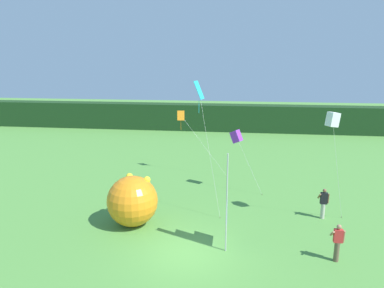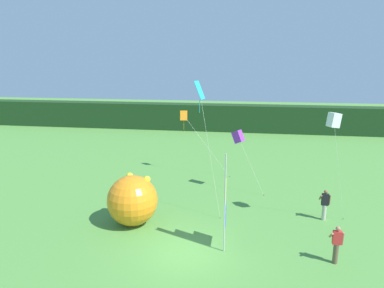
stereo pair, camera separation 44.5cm
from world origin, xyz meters
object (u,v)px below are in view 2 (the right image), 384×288
Objects in this scene: banner_flag at (225,203)px; person_near_banner at (337,244)px; person_mid_field at (325,204)px; inflatable_balloon at (133,200)px; kite_purple_box_3 at (238,137)px; kite_cyan_diamond_2 at (200,95)px; kite_orange_diamond_1 at (186,119)px; kite_white_box_0 at (334,120)px.

banner_flag is 2.69× the size of person_near_banner.
person_near_banner is 1.00× the size of person_mid_field.
kite_purple_box_3 reaches higher than inflatable_balloon.
kite_cyan_diamond_2 reaches higher than banner_flag.
kite_purple_box_3 is (0.30, 7.46, 1.44)m from banner_flag.
kite_orange_diamond_1 reaches higher than banner_flag.
kite_white_box_0 reaches higher than kite_orange_diamond_1.
kite_purple_box_3 is (5.18, 5.77, 2.30)m from inflatable_balloon.
person_near_banner is 9.58m from kite_cyan_diamond_2.
kite_cyan_diamond_2 is at bearing 174.71° from kite_white_box_0.
kite_white_box_0 is at bearing 8.90° from inflatable_balloon.
person_mid_field is at bearing 11.75° from inflatable_balloon.
inflatable_balloon is 8.09m from kite_purple_box_3.
inflatable_balloon reaches higher than person_mid_field.
kite_orange_diamond_1 is at bearing 105.98° from kite_cyan_diamond_2.
inflatable_balloon is at bearing -146.01° from kite_cyan_diamond_2.
kite_white_box_0 reaches higher than banner_flag.
banner_flag is 6.83m from kite_white_box_0.
kite_cyan_diamond_2 is at bearing 33.99° from inflatable_balloon.
banner_flag is 11.59m from kite_orange_diamond_1.
kite_orange_diamond_1 reaches higher than person_near_banner.
kite_purple_box_3 is at bearing 142.19° from person_mid_field.
kite_orange_diamond_1 reaches higher than inflatable_balloon.
kite_white_box_0 reaches higher than person_mid_field.
kite_orange_diamond_1 is (-8.73, 7.08, 3.19)m from person_mid_field.
inflatable_balloon is 0.56× the size of kite_orange_diamond_1.
kite_cyan_diamond_2 is (-1.67, 3.85, 4.40)m from banner_flag.
person_mid_field is 10.17m from inflatable_balloon.
banner_flag is 5.23m from inflatable_balloon.
kite_white_box_0 is 1.25× the size of kite_orange_diamond_1.
person_near_banner is at bearing -6.13° from banner_flag.
kite_orange_diamond_1 is (-3.67, 10.83, 1.92)m from banner_flag.
kite_cyan_diamond_2 reaches higher than kite_purple_box_3.
kite_white_box_0 is (5.01, 3.23, 3.32)m from banner_flag.
banner_flag is 0.62× the size of kite_cyan_diamond_2.
kite_cyan_diamond_2 reaches higher than inflatable_balloon.
kite_white_box_0 is (0.31, 3.74, 4.60)m from person_near_banner.
person_near_banner is at bearing -94.86° from person_mid_field.
kite_cyan_diamond_2 is at bearing -118.56° from kite_purple_box_3.
kite_cyan_diamond_2 is (2.00, -6.98, 2.48)m from kite_orange_diamond_1.
inflatable_balloon is (-4.88, 1.68, -0.86)m from banner_flag.
person_near_banner is 9.84m from inflatable_balloon.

